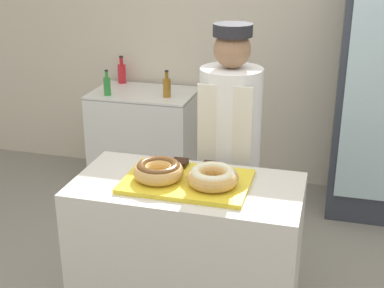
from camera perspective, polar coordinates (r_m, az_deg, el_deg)
name	(u,v)px	position (r m, az deg, el deg)	size (l,w,h in m)	color
wall_back	(255,29)	(4.62, 6.75, 12.07)	(8.00, 0.06, 2.70)	beige
display_counter	(187,258)	(2.96, -0.52, -12.05)	(1.18, 0.60, 0.89)	beige
serving_tray	(187,181)	(2.74, -0.55, -4.01)	(0.64, 0.43, 0.02)	yellow
donut_chocolate_glaze	(158,170)	(2.73, -3.60, -2.79)	(0.26, 0.26, 0.09)	tan
donut_light_glaze	(213,176)	(2.66, 2.23, -3.44)	(0.26, 0.26, 0.09)	tan
brownie_back_left	(180,163)	(2.89, -1.34, -2.03)	(0.08, 0.08, 0.03)	black
brownie_back_right	(210,166)	(2.85, 1.97, -2.38)	(0.08, 0.08, 0.03)	black
baker_person	(229,153)	(3.23, 3.99, -0.96)	(0.37, 0.37, 1.63)	#4C4C51
beverage_fridge	(374,97)	(4.31, 18.89, 4.74)	(0.56, 0.63, 1.87)	#333842
chest_freezer	(145,137)	(4.73, -5.05, 0.71)	(0.87, 0.59, 0.84)	white
bottle_green	(107,86)	(4.51, -9.04, 6.18)	(0.06, 0.06, 0.22)	#2D8C38
bottle_red	(122,73)	(4.89, -7.50, 7.56)	(0.07, 0.07, 0.25)	red
bottle_amber	(167,87)	(4.41, -2.70, 6.12)	(0.06, 0.06, 0.22)	#99661E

